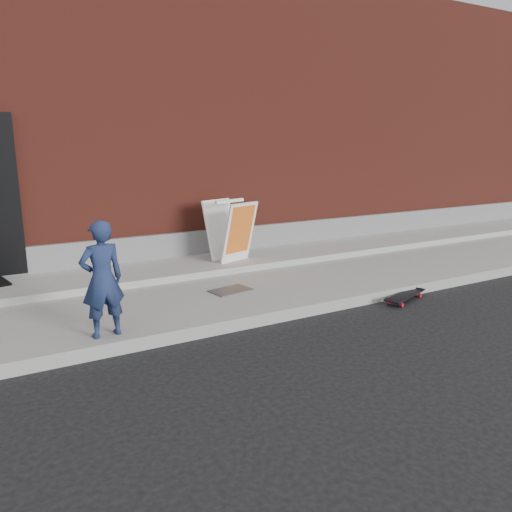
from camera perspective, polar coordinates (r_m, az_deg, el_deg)
ground at (r=5.89m, az=-0.79°, el=-8.34°), size 80.00×80.00×0.00m
sidewalk at (r=7.14m, az=-6.57°, el=-3.91°), size 20.00×3.00×0.15m
apron at (r=7.92m, az=-9.13°, el=-1.37°), size 20.00×1.20×0.10m
building at (r=12.11m, az=-17.38°, el=14.10°), size 20.00×8.10×5.00m
child at (r=5.34m, az=-17.19°, el=-2.56°), size 0.48×0.34×1.23m
skateboard at (r=7.16m, az=16.68°, el=-4.35°), size 0.84×0.47×0.09m
pizza_sign at (r=8.04m, az=-2.89°, el=2.96°), size 0.77×0.85×0.99m
utility_plate at (r=6.81m, az=-2.91°, el=-3.94°), size 0.59×0.43×0.02m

